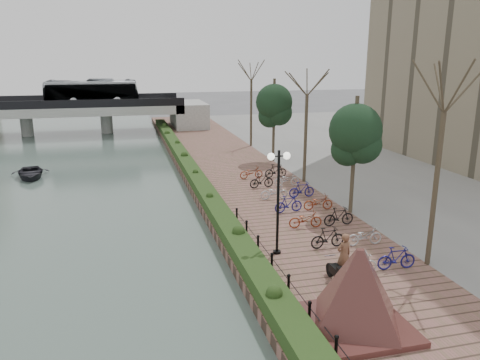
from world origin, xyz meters
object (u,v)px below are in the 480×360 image
object	(u,v)px
pedestrian	(344,255)
boat	(30,173)
granite_monument	(358,288)
motorcycle	(337,272)
lamppost	(278,180)

from	to	relation	value
pedestrian	boat	size ratio (longest dim) A/B	0.47
granite_monument	boat	distance (m)	29.00
granite_monument	motorcycle	size ratio (longest dim) A/B	3.16
pedestrian	boat	world-z (taller)	pedestrian
granite_monument	lamppost	xyz separation A→B (m)	(-0.59, 6.22, 2.02)
motorcycle	pedestrian	size ratio (longest dim) A/B	0.81
lamppost	pedestrian	world-z (taller)	lamppost
lamppost	motorcycle	world-z (taller)	lamppost
motorcycle	boat	size ratio (longest dim) A/B	0.38
boat	granite_monument	bearing A→B (deg)	-70.65
lamppost	motorcycle	size ratio (longest dim) A/B	3.17
motorcycle	pedestrian	bearing A→B (deg)	43.23
motorcycle	pedestrian	xyz separation A→B (m)	(0.51, 0.49, 0.45)
granite_monument	motorcycle	world-z (taller)	granite_monument
lamppost	motorcycle	bearing A→B (deg)	-68.23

